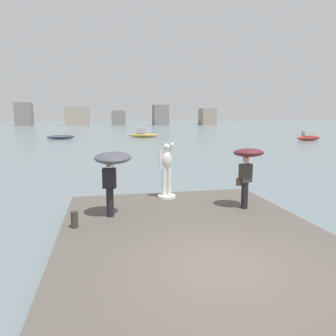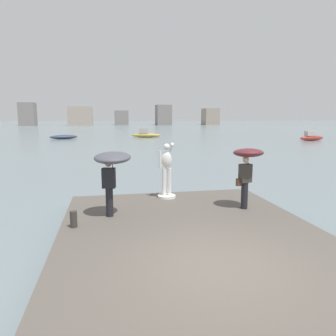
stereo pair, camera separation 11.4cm
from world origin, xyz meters
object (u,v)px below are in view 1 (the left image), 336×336
statue_white_figure (166,173)px  boat_far (61,137)px  onlooker_left (112,164)px  boat_near (143,134)px  onlooker_right (247,161)px  boat_mid (308,137)px  mooring_bollard (74,219)px

statue_white_figure → boat_far: 39.80m
onlooker_left → boat_near: bearing=81.8°
onlooker_left → onlooker_right: bearing=0.5°
onlooker_right → boat_near: onlooker_right is taller
onlooker_right → boat_mid: bearing=52.2°
boat_mid → boat_far: 36.10m
statue_white_figure → onlooker_right: statue_white_figure is taller
statue_white_figure → boat_mid: bearing=47.9°
onlooker_right → onlooker_left: bearing=-179.5°
mooring_bollard → boat_mid: bearing=47.2°
onlooker_left → mooring_bollard: (-1.07, -0.81, -1.36)m
boat_far → onlooker_right: bearing=-75.0°
onlooker_right → boat_far: bearing=105.0°
onlooker_right → boat_mid: size_ratio=0.50×
onlooker_left → boat_mid: onlooker_left is taller
boat_near → boat_mid: 24.85m
onlooker_left → boat_near: 42.60m
statue_white_figure → onlooker_right: bearing=-38.4°
onlooker_left → boat_near: onlooker_left is taller
onlooker_left → boat_far: 41.28m
boat_near → boat_mid: boat_near is taller
onlooker_right → boat_near: size_ratio=0.41×
mooring_bollard → onlooker_left: bearing=37.1°
onlooker_right → mooring_bollard: onlooker_right is taller
onlooker_right → mooring_bollard: (-5.39, -0.85, -1.33)m
boat_near → statue_white_figure: bearing=-95.7°
statue_white_figure → onlooker_left: statue_white_figure is taller
statue_white_figure → mooring_bollard: statue_white_figure is taller
statue_white_figure → boat_far: bearing=102.4°
onlooker_right → boat_mid: 38.93m
mooring_bollard → boat_mid: 43.04m
onlooker_right → mooring_bollard: size_ratio=4.38×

